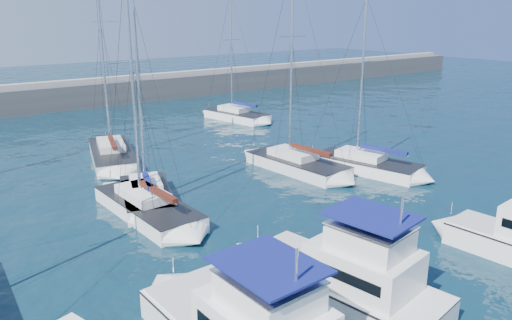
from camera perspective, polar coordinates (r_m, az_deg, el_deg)
ground at (r=24.13m, az=9.90°, el=-13.21°), size 220.00×220.00×0.00m
breakwater at (r=68.88m, az=-22.91°, el=6.24°), size 160.00×6.00×4.45m
motor_yacht_stbd_inner at (r=21.88m, az=10.53°, el=-13.17°), size 4.88×9.39×4.69m
sailboat_mid_b at (r=31.07m, az=-12.31°, el=-5.29°), size 3.49×9.04×14.63m
sailboat_mid_c at (r=32.88m, az=-12.36°, el=-4.07°), size 4.95×7.44×12.50m
sailboat_mid_d at (r=38.91m, az=4.69°, el=-0.44°), size 3.93×8.85×16.30m
sailboat_mid_e at (r=39.55m, az=12.45°, el=-0.54°), size 5.08×8.75×13.22m
sailboat_back_b at (r=43.05m, az=-16.13°, el=0.64°), size 5.49×9.85×18.00m
sailboat_back_c at (r=57.22m, az=-2.22°, el=5.12°), size 4.59×8.31×14.26m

